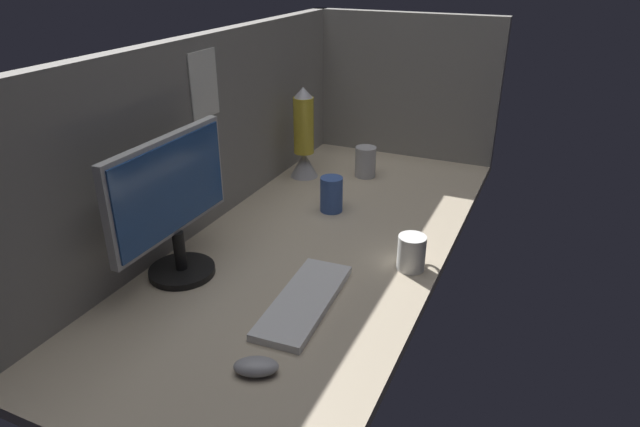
% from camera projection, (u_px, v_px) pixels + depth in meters
% --- Properties ---
extents(ground_plane, '(1.80, 0.80, 0.03)m').
position_uv_depth(ground_plane, '(316.00, 241.00, 1.73)').
color(ground_plane, tan).
extents(cubicle_wall_back, '(1.80, 0.06, 0.59)m').
position_uv_depth(cubicle_wall_back, '(206.00, 131.00, 1.73)').
color(cubicle_wall_back, gray).
rests_on(cubicle_wall_back, ground_plane).
extents(cubicle_wall_side, '(0.05, 0.80, 0.59)m').
position_uv_depth(cubicle_wall_side, '(402.00, 86.00, 2.32)').
color(cubicle_wall_side, gray).
rests_on(cubicle_wall_side, ground_plane).
extents(monitor, '(0.44, 0.18, 0.39)m').
position_uv_depth(monitor, '(172.00, 201.00, 1.43)').
color(monitor, black).
rests_on(monitor, ground_plane).
extents(keyboard, '(0.38, 0.15, 0.02)m').
position_uv_depth(keyboard, '(304.00, 301.00, 1.39)').
color(keyboard, silver).
rests_on(keyboard, ground_plane).
extents(mouse, '(0.09, 0.11, 0.03)m').
position_uv_depth(mouse, '(256.00, 367.00, 1.16)').
color(mouse, '#99999E').
rests_on(mouse, ground_plane).
extents(mug_steel, '(0.08, 0.08, 0.12)m').
position_uv_depth(mug_steel, '(365.00, 162.00, 2.16)').
color(mug_steel, '#B2B2B7').
rests_on(mug_steel, ground_plane).
extents(mug_ceramic_blue, '(0.12, 0.08, 0.12)m').
position_uv_depth(mug_ceramic_blue, '(332.00, 194.00, 1.87)').
color(mug_ceramic_blue, '#38569E').
rests_on(mug_ceramic_blue, ground_plane).
extents(mug_ceramic_white, '(0.11, 0.08, 0.10)m').
position_uv_depth(mug_ceramic_white, '(412.00, 252.00, 1.53)').
color(mug_ceramic_white, white).
rests_on(mug_ceramic_white, ground_plane).
extents(lava_lamp, '(0.11, 0.11, 0.35)m').
position_uv_depth(lava_lamp, '(304.00, 140.00, 2.12)').
color(lava_lamp, '#A5A5AD').
rests_on(lava_lamp, ground_plane).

